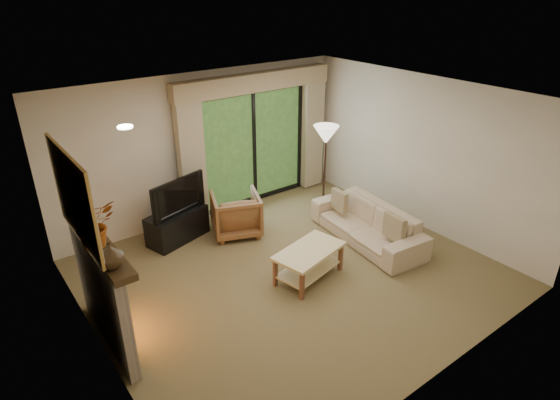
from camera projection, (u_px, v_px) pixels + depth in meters
floor at (292, 274)px, 6.95m from camera, size 5.50×5.50×0.00m
ceiling at (294, 100)px, 5.83m from camera, size 5.50×5.50×0.00m
wall_back at (205, 147)px, 8.19m from camera, size 5.00×0.00×5.00m
wall_front at (451, 280)px, 4.59m from camera, size 5.00×0.00×5.00m
wall_left at (88, 261)px, 4.89m from camera, size 0.00×5.00×5.00m
wall_right at (421, 153)px, 7.88m from camera, size 0.00×5.00×5.00m
fireplace at (103, 295)px, 5.37m from camera, size 0.24×1.70×1.37m
mirror at (74, 197)px, 4.78m from camera, size 0.07×1.45×1.02m
sliding_door at (254, 147)px, 8.78m from camera, size 2.26×0.10×2.16m
curtain_left at (191, 159)px, 7.93m from camera, size 0.45×0.18×2.35m
curtain_right at (312, 130)px, 9.39m from camera, size 0.45×0.18×2.35m
cornice at (255, 82)px, 8.19m from camera, size 3.20×0.24×0.32m
media_console at (177, 226)px, 7.76m from camera, size 1.11×0.72×0.51m
tv at (174, 195)px, 7.52m from camera, size 1.05×0.42×0.61m
armchair at (236, 214)px, 7.91m from camera, size 1.02×1.03×0.73m
sofa at (367, 224)px, 7.71m from camera, size 1.05×2.18×0.61m
pillow_near at (394, 227)px, 7.15m from camera, size 0.15×0.41×0.40m
pillow_far at (339, 201)px, 8.02m from camera, size 0.14×0.37×0.36m
coffee_table at (309, 264)px, 6.76m from camera, size 1.16×0.80×0.48m
floor_lamp at (324, 171)px, 8.41m from camera, size 0.57×0.57×1.67m
vase at (110, 255)px, 4.61m from camera, size 0.29×0.29×0.27m
branches at (92, 225)px, 4.92m from camera, size 0.56×0.52×0.52m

